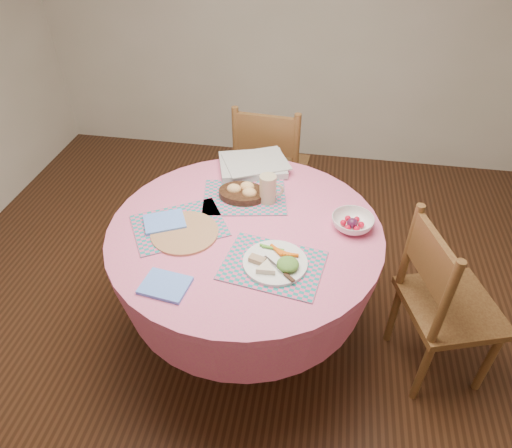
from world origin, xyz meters
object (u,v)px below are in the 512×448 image
Objects in this scene: wicker_trivet at (185,233)px; bread_bowl at (243,192)px; chair_back at (270,168)px; fruit_bowl at (352,223)px; chair_right at (442,302)px; dining_table at (246,259)px; dinner_plate at (277,262)px; latte_mug at (268,189)px.

bread_bowl reaches higher than wicker_trivet.
wicker_trivet is (-0.24, -1.01, 0.26)m from chair_back.
fruit_bowl is at bearing -15.41° from bread_bowl.
fruit_bowl is at bearing 124.77° from chair_back.
bread_bowl is (-0.97, 0.27, 0.31)m from chair_right.
chair_right reaches higher than bread_bowl.
bread_bowl reaches higher than dining_table.
dining_table is at bearing 95.53° from chair_back.
wicker_trivet is at bearing -167.08° from fruit_bowl.
fruit_bowl is (0.53, -0.15, -0.00)m from bread_bowl.
dinner_plate is 1.89× the size of latte_mug.
chair_back reaches higher than dining_table.
wicker_trivet is at bearing -137.78° from latte_mug.
wicker_trivet is at bearing 81.09° from chair_back.
bread_bowl is (-0.06, 0.23, 0.23)m from dining_table.
wicker_trivet is at bearing -161.88° from dining_table.
wicker_trivet is 0.75m from fruit_bowl.
chair_right reaches higher than latte_mug.
dining_table is 5.42× the size of fruit_bowl.
chair_right is 0.55m from fruit_bowl.
dinner_plate is 1.16× the size of fruit_bowl.
chair_back is at bearing 97.27° from latte_mug.
chair_back is at bearing 120.31° from fruit_bowl.
dinner_plate is at bearing 103.93° from chair_back.
dining_table is at bearing -108.75° from latte_mug.
dining_table is 0.92m from chair_right.
latte_mug reaches higher than dining_table.
fruit_bowl is at bearing 10.00° from dining_table.
dining_table is 8.85× the size of latte_mug.
chair_back is 1.19m from dinner_plate.
chair_back is 6.80× the size of latte_mug.
bread_bowl is (0.20, 0.31, 0.03)m from wicker_trivet.
chair_back is 0.75m from bread_bowl.
dinner_plate is at bearing -77.00° from latte_mug.
dining_table is 1.36× the size of chair_right.
chair_back is 0.78m from latte_mug.
chair_right is 1.21m from wicker_trivet.
chair_right is at bearing -2.44° from dining_table.
latte_mug is at bearing -6.31° from bread_bowl.
chair_back is (-0.02, 0.92, -0.06)m from dining_table.
dinner_plate and fruit_bowl have the same top height.
dinner_plate is 0.45m from latte_mug.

